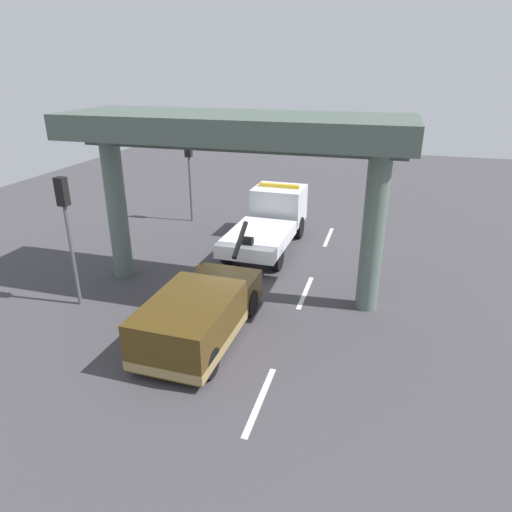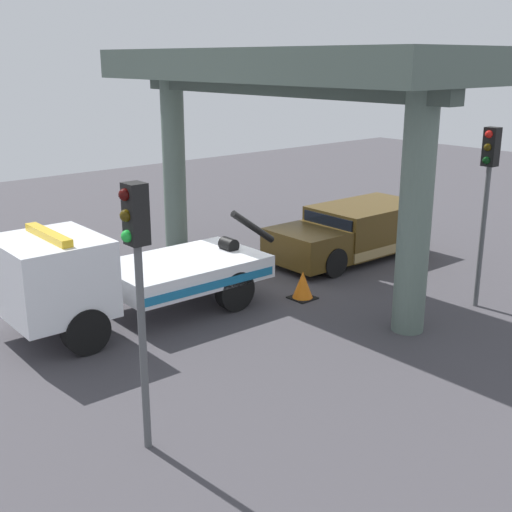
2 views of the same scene
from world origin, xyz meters
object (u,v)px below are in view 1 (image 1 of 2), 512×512
Objects in this scene: tow_truck_white at (271,219)px; traffic_light_far at (189,162)px; traffic_light_near at (66,214)px; towed_van_green at (199,316)px; traffic_cone_orange at (199,272)px.

tow_truck_white is 1.72× the size of traffic_light_far.
tow_truck_white is at bearing -33.12° from traffic_light_near.
traffic_light_near is at bearing 146.88° from tow_truck_white.
tow_truck_white is at bearing -0.13° from towed_van_green.
towed_van_green is 1.24× the size of traffic_light_far.
traffic_light_near is (0.91, 4.78, 2.42)m from towed_van_green.
towed_van_green is at bearing -157.14° from traffic_cone_orange.
tow_truck_white is 4.85m from traffic_cone_orange.
traffic_light_near is 6.08× the size of traffic_cone_orange.
traffic_light_near is at bearing 132.03° from traffic_cone_orange.
towed_van_green is 7.26× the size of traffic_cone_orange.
traffic_light_far is at bearing 0.00° from traffic_light_near.
towed_van_green is 5.44m from traffic_light_near.
towed_van_green is 4.13m from traffic_cone_orange.
traffic_cone_orange is (-4.49, 1.61, -0.86)m from tow_truck_white.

